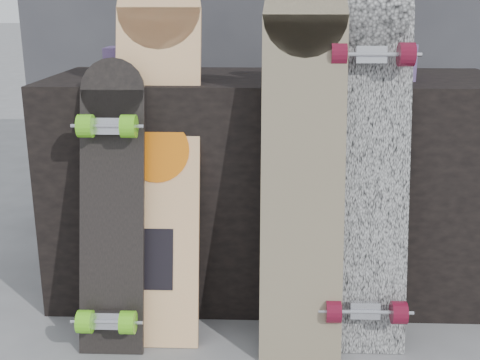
{
  "coord_description": "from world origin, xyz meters",
  "views": [
    {
      "loc": [
        -0.05,
        -1.65,
        1.05
      ],
      "look_at": [
        -0.12,
        0.2,
        0.5
      ],
      "focal_mm": 45.0,
      "sensor_mm": 36.0,
      "label": 1
    }
  ],
  "objects_px": {
    "vendor_table": "(274,184)",
    "longboard_cascadia": "(367,155)",
    "longboard_celtic": "(303,159)",
    "skateboard_dark": "(111,204)",
    "longboard_geisha": "(158,145)"
  },
  "relations": [
    {
      "from": "vendor_table",
      "to": "longboard_celtic",
      "type": "distance_m",
      "value": 0.48
    },
    {
      "from": "vendor_table",
      "to": "longboard_celtic",
      "type": "xyz_separation_m",
      "value": [
        0.07,
        -0.43,
        0.21
      ]
    },
    {
      "from": "vendor_table",
      "to": "skateboard_dark",
      "type": "height_order",
      "value": "skateboard_dark"
    },
    {
      "from": "vendor_table",
      "to": "longboard_celtic",
      "type": "bearing_deg",
      "value": -80.15
    },
    {
      "from": "longboard_geisha",
      "to": "skateboard_dark",
      "type": "bearing_deg",
      "value": -139.37
    },
    {
      "from": "longboard_cascadia",
      "to": "skateboard_dark",
      "type": "distance_m",
      "value": 0.8
    },
    {
      "from": "longboard_geisha",
      "to": "longboard_celtic",
      "type": "bearing_deg",
      "value": -15.74
    },
    {
      "from": "vendor_table",
      "to": "longboard_cascadia",
      "type": "height_order",
      "value": "longboard_cascadia"
    },
    {
      "from": "vendor_table",
      "to": "skateboard_dark",
      "type": "relative_size",
      "value": 1.79
    },
    {
      "from": "longboard_geisha",
      "to": "longboard_cascadia",
      "type": "relative_size",
      "value": 1.0
    },
    {
      "from": "longboard_geisha",
      "to": "longboard_cascadia",
      "type": "distance_m",
      "value": 0.65
    },
    {
      "from": "longboard_cascadia",
      "to": "longboard_geisha",
      "type": "bearing_deg",
      "value": 174.09
    },
    {
      "from": "longboard_geisha",
      "to": "longboard_celtic",
      "type": "distance_m",
      "value": 0.47
    },
    {
      "from": "vendor_table",
      "to": "longboard_cascadia",
      "type": "distance_m",
      "value": 0.5
    },
    {
      "from": "longboard_celtic",
      "to": "longboard_cascadia",
      "type": "xyz_separation_m",
      "value": [
        0.2,
        0.06,
        0.0
      ]
    }
  ]
}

